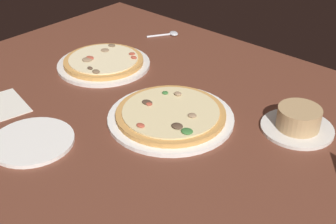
{
  "coord_description": "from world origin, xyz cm",
  "views": [
    {
      "loc": [
        60.26,
        -66.16,
        63.67
      ],
      "look_at": [
        -0.43,
        1.48,
        7.0
      ],
      "focal_mm": 48.41,
      "sensor_mm": 36.0,
      "label": 1
    }
  ],
  "objects_px": {
    "pizza_main": "(171,115)",
    "side_plate": "(32,141)",
    "pizza_side": "(104,62)",
    "ramekin_on_saucer": "(298,121)",
    "spoon": "(170,34)"
  },
  "relations": [
    {
      "from": "ramekin_on_saucer",
      "to": "side_plate",
      "type": "bearing_deg",
      "value": -133.05
    },
    {
      "from": "pizza_side",
      "to": "spoon",
      "type": "height_order",
      "value": "pizza_side"
    },
    {
      "from": "pizza_side",
      "to": "spoon",
      "type": "relative_size",
      "value": 2.59
    },
    {
      "from": "side_plate",
      "to": "spoon",
      "type": "distance_m",
      "value": 0.7
    },
    {
      "from": "spoon",
      "to": "pizza_side",
      "type": "bearing_deg",
      "value": -87.62
    },
    {
      "from": "pizza_main",
      "to": "side_plate",
      "type": "bearing_deg",
      "value": -120.83
    },
    {
      "from": "pizza_main",
      "to": "pizza_side",
      "type": "bearing_deg",
      "value": 165.83
    },
    {
      "from": "pizza_side",
      "to": "spoon",
      "type": "distance_m",
      "value": 0.31
    },
    {
      "from": "ramekin_on_saucer",
      "to": "side_plate",
      "type": "distance_m",
      "value": 0.61
    },
    {
      "from": "side_plate",
      "to": "ramekin_on_saucer",
      "type": "bearing_deg",
      "value": 46.95
    },
    {
      "from": "pizza_side",
      "to": "side_plate",
      "type": "distance_m",
      "value": 0.41
    },
    {
      "from": "pizza_side",
      "to": "side_plate",
      "type": "bearing_deg",
      "value": -64.31
    },
    {
      "from": "ramekin_on_saucer",
      "to": "side_plate",
      "type": "xyz_separation_m",
      "value": [
        -0.42,
        -0.45,
        -0.02
      ]
    },
    {
      "from": "pizza_main",
      "to": "side_plate",
      "type": "relative_size",
      "value": 1.63
    },
    {
      "from": "pizza_side",
      "to": "ramekin_on_saucer",
      "type": "relative_size",
      "value": 1.62
    }
  ]
}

